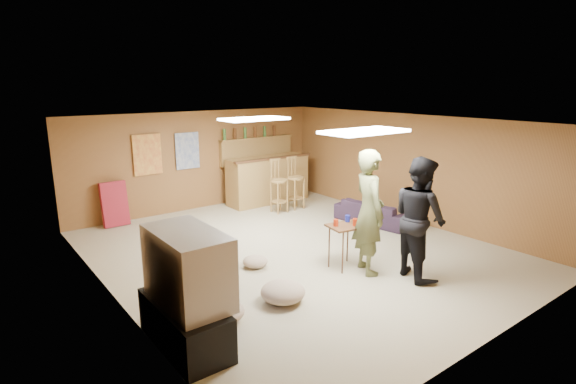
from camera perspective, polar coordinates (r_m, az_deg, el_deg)
ground at (r=7.78m, az=0.90°, el=-7.45°), size 7.00×7.00×0.00m
ceiling at (r=7.28m, az=0.97°, el=8.91°), size 6.00×7.00×0.02m
wall_back at (r=10.37m, az=-11.19°, el=3.97°), size 6.00×0.02×2.20m
wall_front at (r=5.29m, az=25.34°, el=-6.50°), size 6.00×0.02×2.20m
wall_left at (r=6.12m, az=-21.69°, el=-3.49°), size 0.02×7.00×2.20m
wall_right at (r=9.57m, az=15.18°, el=2.95°), size 0.02×7.00×2.20m
tv_stand at (r=5.22m, az=-12.95°, el=-16.02°), size 0.55×1.30×0.50m
dvd_box at (r=5.35m, az=-10.67°, el=-16.35°), size 0.35×0.50×0.08m
tv_body at (r=4.96m, az=-12.61°, el=-9.27°), size 0.60×1.10×0.80m
tv_screen at (r=5.08m, az=-9.42°, el=-8.53°), size 0.02×0.95×0.65m
bar_counter at (r=10.76m, az=-2.57°, el=1.58°), size 2.00×0.60×1.10m
bar_lip at (r=10.46m, az=-1.82°, el=4.30°), size 2.10×0.12×0.05m
bar_shelf at (r=10.97m, az=-3.98°, el=6.83°), size 2.00×0.18×0.05m
bar_backing at (r=11.03m, az=-4.01°, el=5.29°), size 2.00×0.14×0.60m
poster_left at (r=9.83m, az=-17.43°, el=4.55°), size 0.60×0.03×0.85m
poster_right at (r=10.17m, az=-12.67°, el=5.13°), size 0.55×0.03×0.80m
folding_chair_stack at (r=9.62m, az=-21.17°, el=-1.43°), size 0.50×0.26×0.91m
ceiling_panel_front at (r=6.18m, az=9.71°, el=7.59°), size 1.20×0.60×0.04m
ceiling_panel_back at (r=8.25m, az=-4.28°, el=9.24°), size 1.20×0.60×0.04m
person_olive at (r=6.78m, az=10.25°, el=-2.51°), size 0.68×0.81×1.88m
person_black at (r=6.80m, az=16.35°, el=-3.16°), size 0.91×1.04×1.80m
sofa at (r=9.37m, az=10.80°, el=-2.51°), size 0.87×1.66×0.46m
tray_table at (r=7.05m, az=7.28°, el=-6.86°), size 0.59×0.51×0.69m
cup_red_near at (r=6.87m, az=6.09°, el=-3.90°), size 0.09×0.09×0.10m
cup_red_far at (r=6.92m, az=8.53°, el=-3.82°), size 0.10×0.10×0.11m
cup_blue at (r=7.10m, az=7.56°, el=-3.35°), size 0.10×0.10×0.11m
bar_stool_left at (r=9.88m, az=-1.13°, el=0.53°), size 0.46×0.46×1.11m
bar_stool_right at (r=10.18m, az=0.99°, el=0.94°), size 0.45×0.45×1.12m
cushion_near_tv at (r=6.04m, az=-0.66°, el=-12.57°), size 0.63×0.63×0.27m
cushion_mid at (r=7.12m, az=-4.19°, el=-8.78°), size 0.41×0.41×0.18m
cushion_far at (r=5.66m, az=-8.31°, el=-14.81°), size 0.71×0.71×0.24m
bottle_row at (r=10.83m, az=-4.83°, el=7.55°), size 1.48×0.08×0.26m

